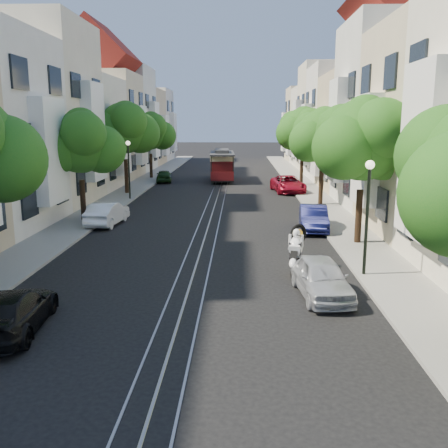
# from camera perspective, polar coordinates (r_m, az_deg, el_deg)

# --- Properties ---
(ground) EXTENTS (200.00, 200.00, 0.00)m
(ground) POSITION_cam_1_polar(r_m,az_deg,el_deg) (42.15, -0.50, 3.96)
(ground) COLOR black
(ground) RESTS_ON ground
(sidewalk_east) EXTENTS (2.50, 80.00, 0.12)m
(sidewalk_east) POSITION_cam_1_polar(r_m,az_deg,el_deg) (42.47, 9.34, 3.94)
(sidewalk_east) COLOR gray
(sidewalk_east) RESTS_ON ground
(sidewalk_west) EXTENTS (2.50, 80.00, 0.12)m
(sidewalk_west) POSITION_cam_1_polar(r_m,az_deg,el_deg) (43.06, -10.21, 4.01)
(sidewalk_west) COLOR gray
(sidewalk_west) RESTS_ON ground
(rail_left) EXTENTS (0.06, 80.00, 0.02)m
(rail_left) POSITION_cam_1_polar(r_m,az_deg,el_deg) (42.18, -1.25, 3.97)
(rail_left) COLOR gray
(rail_left) RESTS_ON ground
(rail_slot) EXTENTS (0.06, 80.00, 0.02)m
(rail_slot) POSITION_cam_1_polar(r_m,az_deg,el_deg) (42.15, -0.50, 3.97)
(rail_slot) COLOR gray
(rail_slot) RESTS_ON ground
(rail_right) EXTENTS (0.06, 80.00, 0.02)m
(rail_right) POSITION_cam_1_polar(r_m,az_deg,el_deg) (42.13, 0.25, 3.97)
(rail_right) COLOR gray
(rail_right) RESTS_ON ground
(lane_line) EXTENTS (0.08, 80.00, 0.01)m
(lane_line) POSITION_cam_1_polar(r_m,az_deg,el_deg) (42.15, -0.50, 3.96)
(lane_line) COLOR tan
(lane_line) RESTS_ON ground
(townhouses_east) EXTENTS (7.75, 72.00, 12.00)m
(townhouses_east) POSITION_cam_1_polar(r_m,az_deg,el_deg) (42.87, 15.82, 10.60)
(townhouses_east) COLOR beige
(townhouses_east) RESTS_ON ground
(townhouses_west) EXTENTS (7.75, 72.00, 11.76)m
(townhouses_west) POSITION_cam_1_polar(r_m,az_deg,el_deg) (43.83, -16.49, 10.44)
(townhouses_west) COLOR silver
(townhouses_west) RESTS_ON ground
(tree_e_b) EXTENTS (4.93, 4.08, 6.68)m
(tree_e_b) POSITION_cam_1_polar(r_m,az_deg,el_deg) (23.40, 15.73, 9.04)
(tree_e_b) COLOR black
(tree_e_b) RESTS_ON ground
(tree_e_c) EXTENTS (4.84, 3.99, 6.52)m
(tree_e_c) POSITION_cam_1_polar(r_m,az_deg,el_deg) (34.18, 11.34, 9.69)
(tree_e_c) COLOR black
(tree_e_c) RESTS_ON ground
(tree_e_d) EXTENTS (5.01, 4.16, 6.85)m
(tree_e_d) POSITION_cam_1_polar(r_m,az_deg,el_deg) (45.07, 9.07, 10.52)
(tree_e_d) COLOR black
(tree_e_d) RESTS_ON ground
(tree_w_b) EXTENTS (4.72, 3.87, 6.27)m
(tree_w_b) POSITION_cam_1_polar(r_m,az_deg,el_deg) (29.13, -16.06, 8.78)
(tree_w_b) COLOR black
(tree_w_b) RESTS_ON ground
(tree_w_c) EXTENTS (5.13, 4.28, 7.09)m
(tree_w_c) POSITION_cam_1_polar(r_m,az_deg,el_deg) (39.73, -11.23, 10.61)
(tree_w_c) COLOR black
(tree_w_c) RESTS_ON ground
(tree_w_d) EXTENTS (4.84, 3.99, 6.52)m
(tree_w_d) POSITION_cam_1_polar(r_m,az_deg,el_deg) (50.52, -8.38, 10.33)
(tree_w_d) COLOR black
(tree_w_d) RESTS_ON ground
(lamp_east) EXTENTS (0.32, 0.32, 4.16)m
(lamp_east) POSITION_cam_1_polar(r_m,az_deg,el_deg) (18.53, 16.13, 2.59)
(lamp_east) COLOR black
(lamp_east) RESTS_ON ground
(lamp_west) EXTENTS (0.32, 0.32, 4.16)m
(lamp_west) POSITION_cam_1_polar(r_m,az_deg,el_deg) (36.74, -10.85, 7.09)
(lamp_west) COLOR black
(lamp_west) RESTS_ON ground
(sportbike_rider) EXTENTS (0.89, 2.06, 1.85)m
(sportbike_rider) POSITION_cam_1_polar(r_m,az_deg,el_deg) (18.71, 8.20, -2.80)
(sportbike_rider) COLOR black
(sportbike_rider) RESTS_ON ground
(cable_car) EXTENTS (2.54, 7.26, 2.76)m
(cable_car) POSITION_cam_1_polar(r_m,az_deg,el_deg) (48.46, -0.22, 6.90)
(cable_car) COLOR black
(cable_car) RESTS_ON ground
(parked_car_e_near) EXTENTS (1.85, 3.84, 1.26)m
(parked_car_e_near) POSITION_cam_1_polar(r_m,az_deg,el_deg) (16.61, 11.07, -6.02)
(parked_car_e_near) COLOR #A9ACB5
(parked_car_e_near) RESTS_ON ground
(parked_car_e_mid) EXTENTS (1.68, 4.05, 1.30)m
(parked_car_e_mid) POSITION_cam_1_polar(r_m,az_deg,el_deg) (26.60, 10.19, 0.69)
(parked_car_e_mid) COLOR #0C0F3E
(parked_car_e_mid) RESTS_ON ground
(parked_car_e_far) EXTENTS (2.80, 5.08, 1.35)m
(parked_car_e_far) POSITION_cam_1_polar(r_m,az_deg,el_deg) (40.74, 7.33, 4.55)
(parked_car_e_far) COLOR maroon
(parked_car_e_far) RESTS_ON ground
(parked_car_w_near) EXTENTS (2.01, 4.17, 1.17)m
(parked_car_w_near) POSITION_cam_1_polar(r_m,az_deg,el_deg) (14.81, -23.05, -9.17)
(parked_car_w_near) COLOR black
(parked_car_w_near) RESTS_ON ground
(parked_car_w_mid) EXTENTS (1.69, 3.97, 1.27)m
(parked_car_w_mid) POSITION_cam_1_polar(r_m,az_deg,el_deg) (28.28, -13.20, 1.17)
(parked_car_w_mid) COLOR white
(parked_car_w_mid) RESTS_ON ground
(parked_car_w_far) EXTENTS (1.84, 3.66, 1.19)m
(parked_car_w_far) POSITION_cam_1_polar(r_m,az_deg,el_deg) (47.65, -6.86, 5.48)
(parked_car_w_far) COLOR black
(parked_car_w_far) RESTS_ON ground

